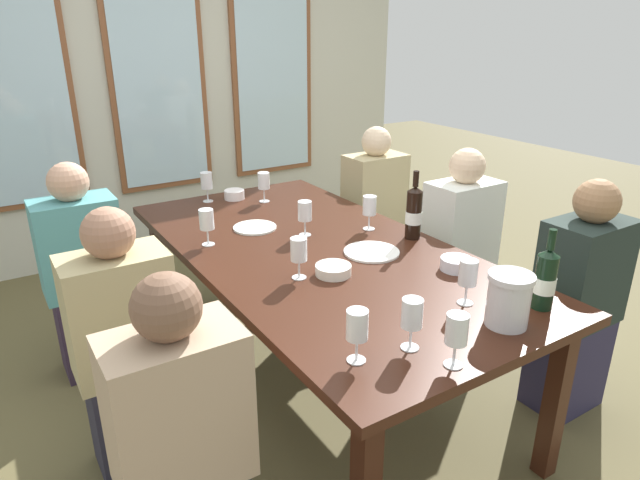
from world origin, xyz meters
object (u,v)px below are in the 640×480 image
wine_glass_5 (207,220)px  seated_person_5 (459,253)px  white_plate_0 (372,252)px  tasting_bowl_0 (235,194)px  tasting_bowl_1 (333,270)px  tasting_bowl_2 (456,264)px  seated_person_2 (183,454)px  wine_glass_7 (468,274)px  wine_glass_9 (457,330)px  wine_glass_1 (207,181)px  wine_glass_4 (369,207)px  wine_bottle_0 (414,212)px  wine_glass_8 (357,327)px  wine_glass_3 (305,213)px  wine_glass_2 (299,251)px  wine_bottle_1 (545,279)px  seated_person_1 (374,215)px  white_plate_1 (255,227)px  seated_person_0 (84,276)px  seated_person_3 (577,305)px  dining_table (318,262)px  metal_pitcher (509,300)px  wine_glass_0 (264,182)px  seated_person_4 (126,351)px  wine_glass_6 (412,314)px

wine_glass_5 → seated_person_5: seated_person_5 is taller
white_plate_0 → tasting_bowl_0: (-0.18, 1.10, 0.02)m
tasting_bowl_1 → tasting_bowl_2: size_ratio=1.13×
seated_person_2 → tasting_bowl_0: bearing=60.7°
tasting_bowl_2 → wine_glass_7: wine_glass_7 is taller
wine_glass_9 → seated_person_2: bearing=157.5°
wine_glass_1 → wine_glass_4: size_ratio=1.00×
wine_bottle_0 → wine_glass_8: (-0.85, -0.71, -0.01)m
tasting_bowl_1 → wine_glass_7: (0.27, -0.47, 0.10)m
wine_bottle_0 → wine_glass_3: bearing=143.8°
tasting_bowl_1 → wine_glass_8: wine_glass_8 is taller
tasting_bowl_0 → wine_glass_2: (-0.24, -1.15, 0.09)m
wine_glass_2 → tasting_bowl_0: bearing=78.5°
wine_bottle_1 → seated_person_1: bearing=72.6°
wine_glass_2 → wine_glass_5: (-0.18, 0.54, 0.00)m
white_plate_0 → wine_glass_4: wine_glass_4 is taller
white_plate_1 → seated_person_0: bearing=155.5°
wine_glass_9 → seated_person_3: (1.06, 0.26, -0.34)m
wine_glass_8 → seated_person_5: seated_person_5 is taller
wine_glass_3 → dining_table: bearing=-102.7°
wine_bottle_0 → wine_glass_2: 0.70m
metal_pitcher → wine_glass_0: size_ratio=1.09×
wine_glass_3 → tasting_bowl_2: bearing=-64.6°
seated_person_3 → white_plate_0: bearing=141.4°
seated_person_3 → wine_glass_4: bearing=123.3°
wine_glass_9 → seated_person_2: 0.89m
wine_glass_4 → tasting_bowl_2: bearing=-89.0°
seated_person_4 → wine_bottle_0: bearing=-3.4°
wine_bottle_1 → wine_glass_4: (-0.03, 1.00, 0.00)m
wine_bottle_1 → wine_glass_1: bearing=106.0°
white_plate_1 → tasting_bowl_0: size_ratio=1.85×
wine_bottle_0 → wine_glass_1: bearing=119.4°
wine_glass_8 → seated_person_4: seated_person_4 is taller
wine_glass_6 → seated_person_4: (-0.71, 0.82, -0.34)m
dining_table → seated_person_4: size_ratio=1.97×
tasting_bowl_2 → seated_person_4: bearing=160.1°
wine_glass_0 → dining_table: bearing=-99.1°
metal_pitcher → wine_glass_8: bearing=170.2°
seated_person_0 → wine_glass_5: bearing=-41.4°
wine_glass_2 → seated_person_0: seated_person_0 is taller
white_plate_1 → tasting_bowl_2: tasting_bowl_2 is taller
wine_glass_8 → wine_bottle_0: bearing=39.9°
white_plate_1 → wine_glass_2: wine_glass_2 is taller
wine_bottle_1 → tasting_bowl_0: (-0.38, 1.85, -0.09)m
wine_glass_6 → wine_glass_9: same height
wine_glass_2 → wine_bottle_0: bearing=8.1°
dining_table → wine_glass_2: (-0.23, -0.23, 0.18)m
dining_table → seated_person_1: 1.18m
wine_bottle_0 → wine_glass_7: (-0.29, -0.62, -0.01)m
wine_glass_1 → wine_glass_6: bearing=-91.4°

